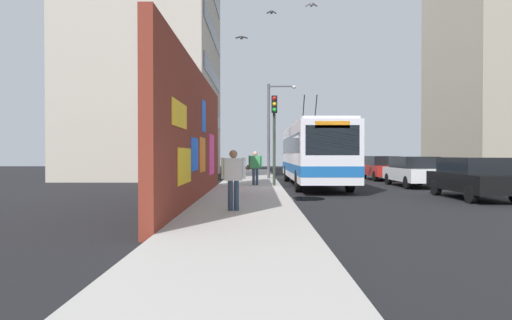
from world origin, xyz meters
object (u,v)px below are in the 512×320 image
(pedestrian_near_wall, at_px, (233,175))
(pedestrian_midblock, at_px, (255,165))
(city_bus, at_px, (313,152))
(parked_car_red, at_px, (382,167))
(traffic_light, at_px, (274,125))
(parked_car_white, at_px, (414,171))
(parked_car_black, at_px, (472,177))
(street_lamp, at_px, (272,123))

(pedestrian_near_wall, distance_m, pedestrian_midblock, 9.54)
(city_bus, height_order, parked_car_red, city_bus)
(traffic_light, bearing_deg, parked_car_white, -79.88)
(parked_car_black, height_order, parked_car_white, same)
(pedestrian_near_wall, bearing_deg, parked_car_white, -40.16)
(parked_car_white, bearing_deg, traffic_light, 100.12)
(pedestrian_midblock, bearing_deg, parked_car_red, -51.32)
(parked_car_red, height_order, traffic_light, traffic_light)
(city_bus, relative_size, parked_car_black, 2.65)
(pedestrian_near_wall, relative_size, pedestrian_midblock, 0.98)
(city_bus, relative_size, traffic_light, 2.61)
(parked_car_black, height_order, street_lamp, street_lamp)
(parked_car_white, relative_size, parked_car_red, 1.05)
(pedestrian_near_wall, bearing_deg, street_lamp, -5.90)
(parked_car_red, height_order, pedestrian_near_wall, pedestrian_near_wall)
(pedestrian_midblock, bearing_deg, city_bus, -65.65)
(pedestrian_midblock, relative_size, traffic_light, 0.38)
(city_bus, relative_size, pedestrian_near_wall, 6.94)
(pedestrian_near_wall, bearing_deg, parked_car_red, -28.70)
(pedestrian_midblock, relative_size, street_lamp, 0.28)
(city_bus, bearing_deg, pedestrian_near_wall, 161.52)
(city_bus, relative_size, street_lamp, 1.90)
(city_bus, xyz_separation_m, traffic_light, (-1.75, 2.15, 1.32))
(pedestrian_midblock, distance_m, traffic_light, 2.22)
(traffic_light, bearing_deg, pedestrian_near_wall, 170.72)
(city_bus, bearing_deg, parked_car_black, -141.22)
(city_bus, distance_m, pedestrian_midblock, 3.46)
(parked_car_white, height_order, parked_car_red, same)
(city_bus, relative_size, parked_car_white, 2.57)
(parked_car_red, relative_size, pedestrian_midblock, 2.52)
(parked_car_red, distance_m, pedestrian_near_wall, 18.43)
(parked_car_white, height_order, pedestrian_near_wall, pedestrian_near_wall)
(parked_car_red, height_order, pedestrian_midblock, pedestrian_midblock)
(city_bus, height_order, pedestrian_midblock, city_bus)
(pedestrian_near_wall, bearing_deg, pedestrian_midblock, -3.33)
(pedestrian_near_wall, bearing_deg, parked_car_black, -63.31)
(parked_car_black, xyz_separation_m, parked_car_white, (6.04, -0.00, 0.00))
(street_lamp, bearing_deg, pedestrian_near_wall, 174.10)
(street_lamp, bearing_deg, parked_car_black, -147.38)
(parked_car_black, bearing_deg, pedestrian_midblock, 58.57)
(parked_car_white, height_order, pedestrian_midblock, pedestrian_midblock)
(city_bus, bearing_deg, parked_car_white, -94.78)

